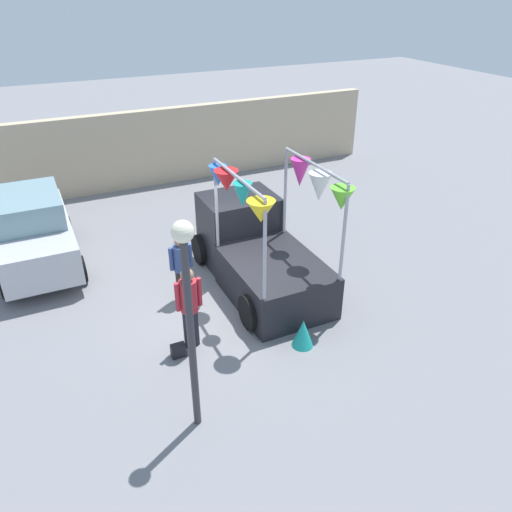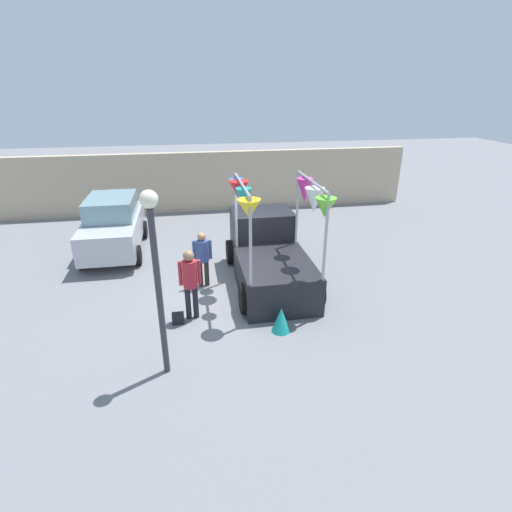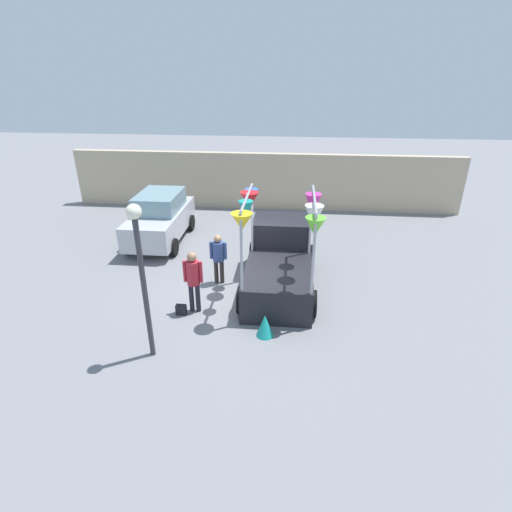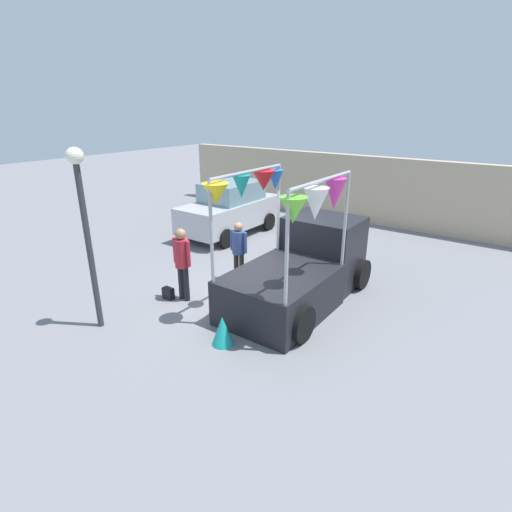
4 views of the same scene
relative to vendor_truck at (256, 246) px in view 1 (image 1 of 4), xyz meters
The scene contains 9 objects.
ground_plane 1.55m from the vendor_truck, 151.22° to the right, with size 60.00×60.00×0.00m, color slate.
vendor_truck is the anchor object (origin of this frame).
parked_car 5.57m from the vendor_truck, 147.39° to the left, with size 1.88×4.00×1.88m.
person_customer 2.86m from the vendor_truck, 141.89° to the right, with size 0.53×0.34×1.78m.
person_vendor 1.88m from the vendor_truck, behind, with size 0.53×0.34×1.61m.
handbag 3.34m from the vendor_truck, 142.92° to the right, with size 0.28×0.16×0.28m, color black.
street_lamp 4.88m from the vendor_truck, 127.37° to the right, with size 0.32×0.32×3.70m.
brick_boundary_wall 7.48m from the vendor_truck, 98.55° to the left, with size 18.00×0.36×2.60m, color tan.
folded_kite_bundle_teal 2.78m from the vendor_truck, 95.17° to the right, with size 0.44×0.44×0.60m, color teal.
Camera 1 is at (-3.34, -8.81, 6.47)m, focal length 35.00 mm.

